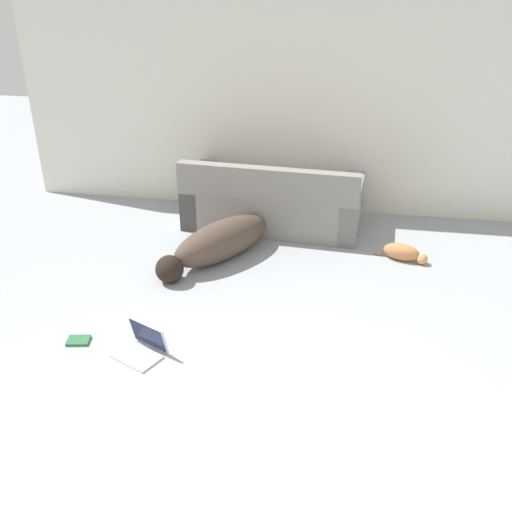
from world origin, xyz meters
name	(u,v)px	position (x,y,z in m)	size (l,w,h in m)	color
ground_plane	(219,499)	(0.00, 0.00, 0.00)	(20.00, 20.00, 0.00)	#999EA3
wall_back	(302,100)	(0.00, 4.43, 1.33)	(6.78, 0.06, 2.66)	silver
couch	(273,204)	(-0.24, 3.80, 0.28)	(2.03, 0.97, 0.81)	gray
dog	(218,243)	(-0.67, 2.88, 0.19)	(1.11, 1.54, 0.40)	#4C3D33
cat	(403,253)	(1.21, 3.19, 0.08)	(0.54, 0.27, 0.18)	#BC7A47
laptop_open	(144,344)	(-0.89, 1.25, 0.08)	(0.45, 0.42, 0.25)	#B7B7BC
book_green	(78,341)	(-1.46, 1.29, 0.01)	(0.20, 0.16, 0.02)	#2D663D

